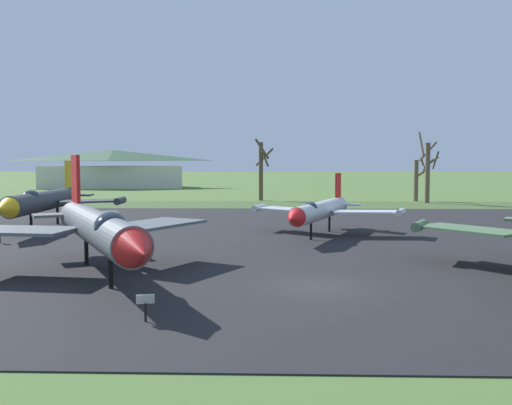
{
  "coord_description": "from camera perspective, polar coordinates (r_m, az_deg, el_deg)",
  "views": [
    {
      "loc": [
        -1.92,
        -23.45,
        5.23
      ],
      "look_at": [
        -3.21,
        19.27,
        2.19
      ],
      "focal_mm": 39.68,
      "sensor_mm": 36.0,
      "label": 1
    }
  ],
  "objects": [
    {
      "name": "jet_fighter_front_right",
      "position": [
        26.58,
        -15.68,
        -2.4
      ],
      "size": [
        10.63,
        14.83,
        5.63
      ],
      "color": "#565B60",
      "rests_on": "ground"
    },
    {
      "name": "jet_fighter_front_left",
      "position": [
        40.09,
        6.5,
        -0.77
      ],
      "size": [
        11.16,
        12.58,
        4.39
      ],
      "color": "silver",
      "rests_on": "ground"
    },
    {
      "name": "bare_tree_left_of_center",
      "position": [
        79.24,
        15.94,
        2.36
      ],
      "size": [
        1.57,
        2.42,
        5.96
      ],
      "color": "brown",
      "rests_on": "ground"
    },
    {
      "name": "bare_tree_center",
      "position": [
        75.15,
        16.91,
        3.3
      ],
      "size": [
        2.51,
        2.49,
        9.08
      ],
      "color": "brown",
      "rests_on": "ground"
    },
    {
      "name": "info_placard_rear_left",
      "position": [
        39.87,
        -24.42,
        -2.97
      ],
      "size": [
        0.56,
        0.32,
        0.95
      ],
      "color": "black",
      "rests_on": "ground"
    },
    {
      "name": "visitor_building",
      "position": [
        119.53,
        -14.2,
        3.25
      ],
      "size": [
        30.68,
        15.5,
        7.75
      ],
      "color": "beige",
      "rests_on": "ground"
    },
    {
      "name": "grass_verge_strip",
      "position": [
        69.3,
        3.31,
        -0.24
      ],
      "size": [
        134.25,
        12.0,
        0.06
      ],
      "primitive_type": "cube",
      "color": "#3F562B",
      "rests_on": "ground"
    },
    {
      "name": "asphalt_apron",
      "position": [
        38.71,
        4.57,
        -3.67
      ],
      "size": [
        74.25,
        49.54,
        0.05
      ],
      "primitive_type": "cube",
      "color": "black",
      "rests_on": "ground"
    },
    {
      "name": "bare_tree_far_left",
      "position": [
        77.58,
        0.56,
        3.54
      ],
      "size": [
        2.63,
        3.03,
        8.45
      ],
      "color": "brown",
      "rests_on": "ground"
    },
    {
      "name": "info_placard_front_right",
      "position": [
        18.99,
        -11.09,
        -10.07
      ],
      "size": [
        0.62,
        0.32,
        0.97
      ],
      "color": "black",
      "rests_on": "ground"
    },
    {
      "name": "jet_fighter_rear_left",
      "position": [
        47.05,
        -20.64,
        0.18
      ],
      "size": [
        11.68,
        15.99,
        5.39
      ],
      "color": "#33383D",
      "rests_on": "ground"
    },
    {
      "name": "ground_plane",
      "position": [
        24.1,
        6.32,
        -8.48
      ],
      "size": [
        600.0,
        600.0,
        0.0
      ],
      "primitive_type": "plane",
      "color": "#4C6B33"
    }
  ]
}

